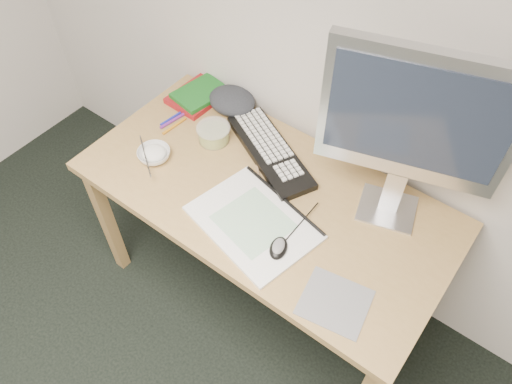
# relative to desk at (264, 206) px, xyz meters

# --- Properties ---
(desk) EXTENTS (1.40, 0.70, 0.75)m
(desk) POSITION_rel_desk_xyz_m (0.00, 0.00, 0.00)
(desk) COLOR #AA854D
(desk) RESTS_ON ground
(mousepad) EXTENTS (0.24, 0.22, 0.00)m
(mousepad) POSITION_rel_desk_xyz_m (0.44, -0.23, 0.08)
(mousepad) COLOR slate
(mousepad) RESTS_ON desk
(sketchpad) EXTENTS (0.48, 0.39, 0.01)m
(sketchpad) POSITION_rel_desk_xyz_m (0.05, -0.14, 0.09)
(sketchpad) COLOR silver
(sketchpad) RESTS_ON desk
(keyboard) EXTENTS (0.50, 0.35, 0.03)m
(keyboard) POSITION_rel_desk_xyz_m (-0.10, 0.17, 0.10)
(keyboard) COLOR black
(keyboard) RESTS_ON desk
(monitor) EXTENTS (0.56, 0.23, 0.67)m
(monitor) POSITION_rel_desk_xyz_m (0.40, 0.20, 0.50)
(monitor) COLOR silver
(monitor) RESTS_ON desk
(mouse) EXTENTS (0.09, 0.11, 0.03)m
(mouse) POSITION_rel_desk_xyz_m (0.19, -0.18, 0.11)
(mouse) COLOR black
(mouse) RESTS_ON sketchpad
(rice_bowl) EXTENTS (0.16, 0.16, 0.04)m
(rice_bowl) POSITION_rel_desk_xyz_m (-0.44, -0.12, 0.10)
(rice_bowl) COLOR silver
(rice_bowl) RESTS_ON desk
(chopsticks) EXTENTS (0.19, 0.14, 0.02)m
(chopsticks) POSITION_rel_desk_xyz_m (-0.45, -0.16, 0.13)
(chopsticks) COLOR #B0B0B2
(chopsticks) RESTS_ON rice_bowl
(fruit_tub) EXTENTS (0.14, 0.14, 0.07)m
(fruit_tub) POSITION_rel_desk_xyz_m (-0.33, 0.10, 0.12)
(fruit_tub) COLOR gold
(fruit_tub) RESTS_ON desk
(book_red) EXTENTS (0.19, 0.25, 0.02)m
(book_red) POSITION_rel_desk_xyz_m (-0.55, 0.25, 0.09)
(book_red) COLOR maroon
(book_red) RESTS_ON desk
(book_green) EXTENTS (0.19, 0.24, 0.02)m
(book_green) POSITION_rel_desk_xyz_m (-0.53, 0.25, 0.12)
(book_green) COLOR #18611D
(book_green) RESTS_ON book_red
(cloth_lump) EXTENTS (0.20, 0.18, 0.07)m
(cloth_lump) POSITION_rel_desk_xyz_m (-0.39, 0.30, 0.12)
(cloth_lump) COLOR #272A2F
(cloth_lump) RESTS_ON desk
(pencil_pink) EXTENTS (0.16, 0.04, 0.01)m
(pencil_pink) POSITION_rel_desk_xyz_m (0.00, 0.01, 0.09)
(pencil_pink) COLOR pink
(pencil_pink) RESTS_ON desk
(pencil_tan) EXTENTS (0.14, 0.14, 0.01)m
(pencil_tan) POSITION_rel_desk_xyz_m (-0.04, 0.03, 0.09)
(pencil_tan) COLOR #A47D56
(pencil_tan) RESTS_ON desk
(pencil_black) EXTENTS (0.18, 0.08, 0.01)m
(pencil_black) POSITION_rel_desk_xyz_m (0.06, 0.09, 0.09)
(pencil_black) COLOR black
(pencil_black) RESTS_ON desk
(marker_blue) EXTENTS (0.02, 0.12, 0.01)m
(marker_blue) POSITION_rel_desk_xyz_m (-0.55, 0.08, 0.09)
(marker_blue) COLOR #1D25A2
(marker_blue) RESTS_ON desk
(marker_orange) EXTENTS (0.02, 0.13, 0.01)m
(marker_orange) POSITION_rel_desk_xyz_m (-0.51, 0.06, 0.09)
(marker_orange) COLOR #C27916
(marker_orange) RESTS_ON desk
(marker_purple) EXTENTS (0.04, 0.14, 0.01)m
(marker_purple) POSITION_rel_desk_xyz_m (-0.53, 0.08, 0.09)
(marker_purple) COLOR #692484
(marker_purple) RESTS_ON desk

